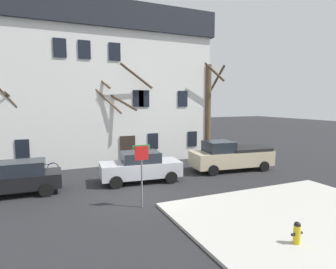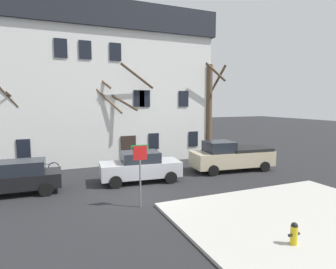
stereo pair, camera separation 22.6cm
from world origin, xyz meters
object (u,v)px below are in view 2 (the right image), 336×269
fire_hydrant (294,233)px  tree_bare_mid (107,115)px  building_main (107,86)px  car_black_wagon (14,177)px  tree_bare_near (5,113)px  street_sign_pole (140,164)px  pickup_truck_beige (231,156)px  tree_bare_end (209,107)px  bicycle_leaning (45,168)px  tree_bare_far (129,112)px  car_silver_sedan (140,167)px

fire_hydrant → tree_bare_mid: bearing=101.3°
building_main → car_black_wagon: (-6.19, -8.04, -4.98)m
tree_bare_near → tree_bare_mid: 6.56m
building_main → street_sign_pole: building_main is taller
tree_bare_mid → pickup_truck_beige: (7.14, -5.43, -2.65)m
tree_bare_end → street_sign_pole: 12.36m
street_sign_pole → bicycle_leaning: bearing=115.9°
tree_bare_end → tree_bare_mid: bearing=174.1°
pickup_truck_beige → street_sign_pole: street_sign_pole is taller
pickup_truck_beige → fire_hydrant: pickup_truck_beige is taller
tree_bare_far → car_silver_sedan: size_ratio=1.60×
car_black_wagon → fire_hydrant: size_ratio=6.23×
tree_bare_end → bicycle_leaning: tree_bare_end is taller
tree_bare_end → pickup_truck_beige: tree_bare_end is taller
building_main → bicycle_leaning: building_main is taller
tree_bare_far → fire_hydrant: size_ratio=10.45×
tree_bare_near → pickup_truck_beige: bearing=-21.2°
street_sign_pole → tree_bare_near: bearing=123.1°
tree_bare_near → car_black_wagon: bearing=-80.3°
bicycle_leaning → car_silver_sedan: bearing=-39.2°
tree_bare_far → tree_bare_mid: bearing=167.0°
building_main → tree_bare_mid: 3.51m
tree_bare_near → street_sign_pole: tree_bare_near is taller
pickup_truck_beige → car_black_wagon: bearing=179.8°
tree_bare_mid → fire_hydrant: tree_bare_mid is taller
car_silver_sedan → pickup_truck_beige: bearing=1.9°
tree_bare_end → car_silver_sedan: tree_bare_end is taller
tree_bare_mid → pickup_truck_beige: bearing=-37.3°
car_black_wagon → building_main: bearing=52.4°
building_main → car_black_wagon: bearing=-127.6°
tree_bare_near → street_sign_pole: 11.34m
car_black_wagon → car_silver_sedan: size_ratio=0.96×
tree_bare_end → car_black_wagon: size_ratio=1.70×
tree_bare_mid → building_main: bearing=78.5°
tree_bare_near → tree_bare_end: size_ratio=0.97×
fire_hydrant → building_main: bearing=97.9°
pickup_truck_beige → bicycle_leaning: 12.11m
car_black_wagon → pickup_truck_beige: pickup_truck_beige is taller
tree_bare_far → bicycle_leaning: size_ratio=4.36×
tree_bare_end → fire_hydrant: tree_bare_end is taller
tree_bare_near → car_black_wagon: (0.90, -5.28, -2.95)m
car_black_wagon → tree_bare_far: bearing=35.0°
tree_bare_mid → fire_hydrant: bearing=-78.7°
building_main → car_silver_sedan: (0.22, -8.29, -4.98)m
building_main → fire_hydrant: bearing=-82.1°
tree_bare_end → bicycle_leaning: bearing=-176.9°
tree_bare_near → pickup_truck_beige: 14.96m
car_silver_sedan → bicycle_leaning: bearing=140.8°
building_main → pickup_truck_beige: bearing=-50.8°
building_main → car_silver_sedan: building_main is taller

